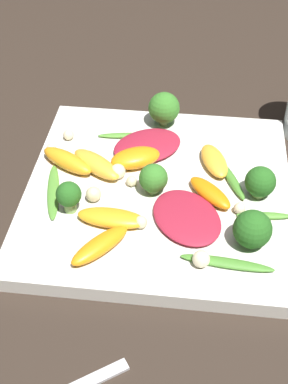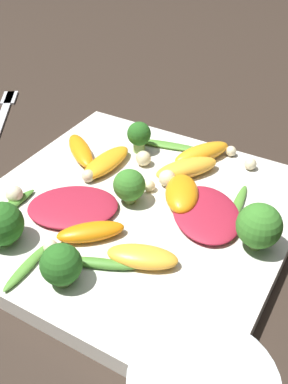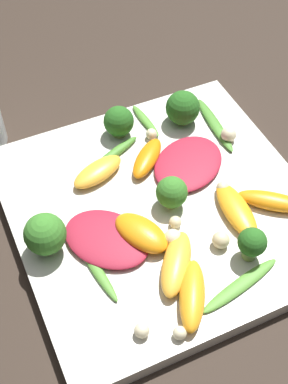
# 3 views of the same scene
# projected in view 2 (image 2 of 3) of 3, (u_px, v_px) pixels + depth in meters

# --- Properties ---
(ground_plane) EXTENTS (2.40, 2.40, 0.00)m
(ground_plane) POSITION_uv_depth(u_px,v_px,m) (134.00, 220.00, 0.47)
(ground_plane) COLOR #2D231C
(plate) EXTENTS (0.31, 0.31, 0.02)m
(plate) POSITION_uv_depth(u_px,v_px,m) (134.00, 214.00, 0.46)
(plate) COLOR silver
(plate) RESTS_ON ground_plane
(fork) EXTENTS (0.12, 0.17, 0.01)m
(fork) POSITION_uv_depth(u_px,v_px,m) (3.00, 113.00, 0.65)
(fork) COLOR silver
(fork) RESTS_ON ground_plane
(radicchio_leaf_0) EXTENTS (0.11, 0.11, 0.01)m
(radicchio_leaf_0) POSITION_uv_depth(u_px,v_px,m) (73.00, 207.00, 0.45)
(radicchio_leaf_0) COLOR maroon
(radicchio_leaf_0) RESTS_ON plate
(radicchio_leaf_1) EXTENTS (0.11, 0.11, 0.01)m
(radicchio_leaf_1) POSITION_uv_depth(u_px,v_px,m) (206.00, 213.00, 0.44)
(radicchio_leaf_1) COLOR maroon
(radicchio_leaf_1) RESTS_ON plate
(orange_segment_0) EXTENTS (0.07, 0.08, 0.02)m
(orange_segment_0) POSITION_uv_depth(u_px,v_px,m) (187.00, 168.00, 0.50)
(orange_segment_0) COLOR #FCAD33
(orange_segment_0) RESTS_ON plate
(orange_segment_1) EXTENTS (0.03, 0.08, 0.02)m
(orange_segment_1) POSITION_uv_depth(u_px,v_px,m) (106.00, 162.00, 0.51)
(orange_segment_1) COLOR orange
(orange_segment_1) RESTS_ON plate
(orange_segment_2) EXTENTS (0.06, 0.06, 0.01)m
(orange_segment_2) POSITION_uv_depth(u_px,v_px,m) (91.00, 232.00, 0.42)
(orange_segment_2) COLOR orange
(orange_segment_2) RESTS_ON plate
(orange_segment_3) EXTENTS (0.07, 0.06, 0.02)m
(orange_segment_3) POSITION_uv_depth(u_px,v_px,m) (81.00, 150.00, 0.53)
(orange_segment_3) COLOR orange
(orange_segment_3) RESTS_ON plate
(orange_segment_4) EXTENTS (0.06, 0.07, 0.02)m
(orange_segment_4) POSITION_uv_depth(u_px,v_px,m) (182.00, 194.00, 0.46)
(orange_segment_4) COLOR orange
(orange_segment_4) RESTS_ON plate
(orange_segment_5) EXTENTS (0.07, 0.05, 0.02)m
(orange_segment_5) POSITION_uv_depth(u_px,v_px,m) (142.00, 257.00, 0.39)
(orange_segment_5) COLOR #FCAD33
(orange_segment_5) RESTS_ON plate
(orange_segment_6) EXTENTS (0.06, 0.08, 0.02)m
(orange_segment_6) POSITION_uv_depth(u_px,v_px,m) (202.00, 153.00, 0.52)
(orange_segment_6) COLOR orange
(orange_segment_6) RESTS_ON plate
(broccoli_floret_0) EXTENTS (0.04, 0.04, 0.04)m
(broccoli_floret_0) POSITION_uv_depth(u_px,v_px,m) (59.00, 264.00, 0.37)
(broccoli_floret_0) COLOR #7A9E51
(broccoli_floret_0) RESTS_ON plate
(broccoli_floret_1) EXTENTS (0.03, 0.03, 0.04)m
(broccoli_floret_1) POSITION_uv_depth(u_px,v_px,m) (129.00, 186.00, 0.45)
(broccoli_floret_1) COLOR #84AD5B
(broccoli_floret_1) RESTS_ON plate
(broccoli_floret_2) EXTENTS (0.03, 0.03, 0.04)m
(broccoli_floret_2) POSITION_uv_depth(u_px,v_px,m) (139.00, 135.00, 0.53)
(broccoli_floret_2) COLOR #84AD5B
(broccoli_floret_2) RESTS_ON plate
(broccoli_floret_3) EXTENTS (0.04, 0.04, 0.04)m
(broccoli_floret_3) POSITION_uv_depth(u_px,v_px,m) (2.00, 224.00, 0.40)
(broccoli_floret_3) COLOR #84AD5B
(broccoli_floret_3) RESTS_ON plate
(broccoli_floret_4) EXTENTS (0.04, 0.04, 0.05)m
(broccoli_floret_4) POSITION_uv_depth(u_px,v_px,m) (259.00, 226.00, 0.40)
(broccoli_floret_4) COLOR #7A9E51
(broccoli_floret_4) RESTS_ON plate
(arugula_sprig_0) EXTENTS (0.02, 0.08, 0.01)m
(arugula_sprig_0) POSITION_uv_depth(u_px,v_px,m) (237.00, 207.00, 0.45)
(arugula_sprig_0) COLOR #518E33
(arugula_sprig_0) RESTS_ON plate
(arugula_sprig_1) EXTENTS (0.09, 0.03, 0.01)m
(arugula_sprig_1) POSITION_uv_depth(u_px,v_px,m) (168.00, 145.00, 0.55)
(arugula_sprig_1) COLOR #518E33
(arugula_sprig_1) RESTS_ON plate
(arugula_sprig_2) EXTENTS (0.07, 0.04, 0.01)m
(arugula_sprig_2) POSITION_uv_depth(u_px,v_px,m) (100.00, 263.00, 0.39)
(arugula_sprig_2) COLOR #47842D
(arugula_sprig_2) RESTS_ON plate
(arugula_sprig_4) EXTENTS (0.02, 0.06, 0.01)m
(arugula_sprig_4) POSITION_uv_depth(u_px,v_px,m) (27.00, 267.00, 0.39)
(arugula_sprig_4) COLOR #518E33
(arugula_sprig_4) RESTS_ON plate
(macadamia_nut_0) EXTENTS (0.01, 0.01, 0.01)m
(macadamia_nut_0) POSITION_uv_depth(u_px,v_px,m) (231.00, 151.00, 0.53)
(macadamia_nut_0) COLOR beige
(macadamia_nut_0) RESTS_ON plate
(macadamia_nut_1) EXTENTS (0.02, 0.02, 0.02)m
(macadamia_nut_1) POSITION_uv_depth(u_px,v_px,m) (143.00, 158.00, 0.51)
(macadamia_nut_1) COLOR beige
(macadamia_nut_1) RESTS_ON plate
(macadamia_nut_2) EXTENTS (0.02, 0.02, 0.02)m
(macadamia_nut_2) POSITION_uv_depth(u_px,v_px,m) (167.00, 178.00, 0.48)
(macadamia_nut_2) COLOR beige
(macadamia_nut_2) RESTS_ON plate
(macadamia_nut_3) EXTENTS (0.01, 0.01, 0.01)m
(macadamia_nut_3) POSITION_uv_depth(u_px,v_px,m) (148.00, 185.00, 0.48)
(macadamia_nut_3) COLOR beige
(macadamia_nut_3) RESTS_ON plate
(macadamia_nut_4) EXTENTS (0.02, 0.02, 0.02)m
(macadamia_nut_4) POSITION_uv_depth(u_px,v_px,m) (14.00, 194.00, 0.46)
(macadamia_nut_4) COLOR beige
(macadamia_nut_4) RESTS_ON plate
(macadamia_nut_5) EXTENTS (0.01, 0.01, 0.01)m
(macadamia_nut_5) POSITION_uv_depth(u_px,v_px,m) (250.00, 164.00, 0.51)
(macadamia_nut_5) COLOR beige
(macadamia_nut_5) RESTS_ON plate
(macadamia_nut_6) EXTENTS (0.01, 0.01, 0.01)m
(macadamia_nut_6) POSITION_uv_depth(u_px,v_px,m) (88.00, 176.00, 0.49)
(macadamia_nut_6) COLOR beige
(macadamia_nut_6) RESTS_ON plate
(macadamia_nut_7) EXTENTS (0.01, 0.01, 0.01)m
(macadamia_nut_7) POSITION_uv_depth(u_px,v_px,m) (50.00, 246.00, 0.40)
(macadamia_nut_7) COLOR beige
(macadamia_nut_7) RESTS_ON plate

